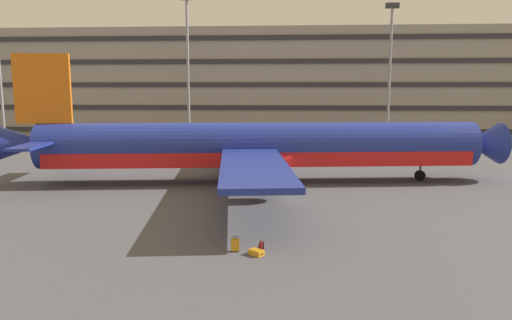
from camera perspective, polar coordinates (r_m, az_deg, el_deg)
The scene contains 8 objects.
ground_plane at distance 39.81m, azimuth 2.50°, elevation -3.15°, with size 600.00×600.00×0.00m, color #4C4C51.
terminal_structure at distance 83.73m, azimuth 3.23°, elevation 8.94°, with size 146.72×22.21×17.31m.
airliner at distance 41.04m, azimuth -0.07°, elevation 1.56°, with size 43.66×35.47×10.92m.
light_mast_left at distance 68.30m, azimuth -8.17°, elevation 11.80°, with size 1.80×0.50×20.73m.
light_mast_center_left at distance 68.26m, azimuth 15.74°, elevation 10.98°, with size 1.80×0.50×19.35m.
suitcase_silver at distance 23.72m, azimuth 0.05°, elevation -10.99°, with size 0.83×0.78×0.27m.
suitcase_black at distance 24.17m, azimuth -2.51°, elevation -10.08°, with size 0.43×0.32×0.76m.
backpack_red at distance 24.37m, azimuth 0.62°, elevation -10.18°, with size 0.30×0.35×0.55m.
Camera 1 is at (0.81, -38.97, 8.07)m, focal length 33.44 mm.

